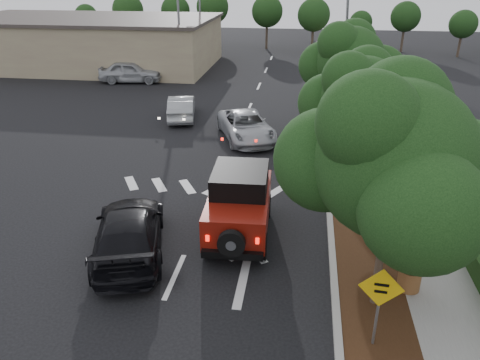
% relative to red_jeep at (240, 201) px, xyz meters
% --- Properties ---
extents(ground, '(120.00, 120.00, 0.00)m').
position_rel_red_jeep_xyz_m(ground, '(-1.53, -2.82, -1.14)').
color(ground, black).
rests_on(ground, ground).
extents(curb, '(0.20, 70.00, 0.15)m').
position_rel_red_jeep_xyz_m(curb, '(3.07, 9.18, -1.06)').
color(curb, '#9E9B93').
rests_on(curb, ground).
extents(planting_strip, '(1.80, 70.00, 0.12)m').
position_rel_red_jeep_xyz_m(planting_strip, '(4.07, 9.18, -1.08)').
color(planting_strip, black).
rests_on(planting_strip, ground).
extents(sidewalk, '(2.00, 70.00, 0.12)m').
position_rel_red_jeep_xyz_m(sidewalk, '(5.97, 9.18, -1.08)').
color(sidewalk, gray).
rests_on(sidewalk, ground).
extents(hedge, '(0.80, 70.00, 0.80)m').
position_rel_red_jeep_xyz_m(hedge, '(7.37, 9.18, -0.74)').
color(hedge, black).
rests_on(hedge, ground).
extents(commercial_building, '(22.00, 12.00, 4.00)m').
position_rel_red_jeep_xyz_m(commercial_building, '(-17.53, 27.18, 0.86)').
color(commercial_building, gray).
rests_on(commercial_building, ground).
extents(transmission_tower, '(7.00, 4.00, 28.00)m').
position_rel_red_jeep_xyz_m(transmission_tower, '(4.47, 45.18, -1.14)').
color(transmission_tower, slate).
rests_on(transmission_tower, ground).
extents(street_tree_near, '(3.80, 3.80, 5.92)m').
position_rel_red_jeep_xyz_m(street_tree_near, '(4.07, -3.32, -1.14)').
color(street_tree_near, black).
rests_on(street_tree_near, ground).
extents(street_tree_mid, '(3.20, 3.20, 5.32)m').
position_rel_red_jeep_xyz_m(street_tree_mid, '(4.07, 3.68, -1.14)').
color(street_tree_mid, black).
rests_on(street_tree_mid, ground).
extents(street_tree_far, '(3.40, 3.40, 5.62)m').
position_rel_red_jeep_xyz_m(street_tree_far, '(4.07, 10.18, -1.14)').
color(street_tree_far, black).
rests_on(street_tree_far, ground).
extents(light_pole_a, '(2.00, 0.22, 9.00)m').
position_rel_red_jeep_xyz_m(light_pole_a, '(-8.03, 23.18, -1.14)').
color(light_pole_a, slate).
rests_on(light_pole_a, ground).
extents(light_pole_b, '(2.00, 0.22, 9.00)m').
position_rel_red_jeep_xyz_m(light_pole_b, '(-9.03, 35.18, -1.14)').
color(light_pole_b, slate).
rests_on(light_pole_b, ground).
extents(red_jeep, '(2.11, 4.44, 2.24)m').
position_rel_red_jeep_xyz_m(red_jeep, '(0.00, 0.00, 0.00)').
color(red_jeep, black).
rests_on(red_jeep, ground).
extents(silver_suv_ahead, '(3.95, 5.46, 1.38)m').
position_rel_red_jeep_xyz_m(silver_suv_ahead, '(-0.99, 9.35, -0.45)').
color(silver_suv_ahead, '#A5A8AD').
rests_on(silver_suv_ahead, ground).
extents(black_suv_oncoming, '(3.38, 5.43, 1.47)m').
position_rel_red_jeep_xyz_m(black_suv_oncoming, '(-3.24, -1.75, -0.40)').
color(black_suv_oncoming, black).
rests_on(black_suv_oncoming, ground).
extents(silver_sedan_oncoming, '(2.28, 4.36, 1.37)m').
position_rel_red_jeep_xyz_m(silver_sedan_oncoming, '(-5.22, 12.37, -0.45)').
color(silver_sedan_oncoming, '#969A9D').
rests_on(silver_sedan_oncoming, ground).
extents(parked_suv, '(4.99, 2.49, 1.63)m').
position_rel_red_jeep_xyz_m(parked_suv, '(-11.50, 21.06, -0.32)').
color(parked_suv, '#A4A7AC').
rests_on(parked_suv, ground).
extents(speed_hump_sign, '(1.00, 0.12, 2.14)m').
position_rel_red_jeep_xyz_m(speed_hump_sign, '(3.87, -4.89, 0.35)').
color(speed_hump_sign, slate).
rests_on(speed_hump_sign, ground).
extents(terracotta_planter, '(0.77, 0.77, 1.34)m').
position_rel_red_jeep_xyz_m(terracotta_planter, '(5.07, -2.62, -0.23)').
color(terracotta_planter, brown).
rests_on(terracotta_planter, ground).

